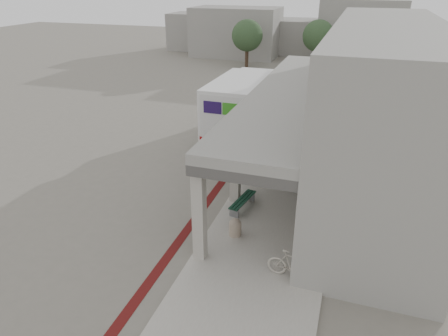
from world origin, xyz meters
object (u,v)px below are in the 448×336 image
(bench, at_px, (243,202))
(utility_cabinet, at_px, (300,162))
(fedex_truck, at_px, (244,105))
(bicycle_cream, at_px, (293,265))

(bench, bearing_deg, utility_cabinet, 77.77)
(fedex_truck, distance_m, bench, 8.77)
(bicycle_cream, bearing_deg, fedex_truck, 27.02)
(utility_cabinet, bearing_deg, fedex_truck, 131.55)
(fedex_truck, distance_m, utility_cabinet, 5.98)
(utility_cabinet, relative_size, bicycle_cream, 0.66)
(bench, height_order, utility_cabinet, utility_cabinet)
(utility_cabinet, bearing_deg, bicycle_cream, -84.74)
(bench, distance_m, utility_cabinet, 4.41)
(bench, relative_size, bicycle_cream, 1.11)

